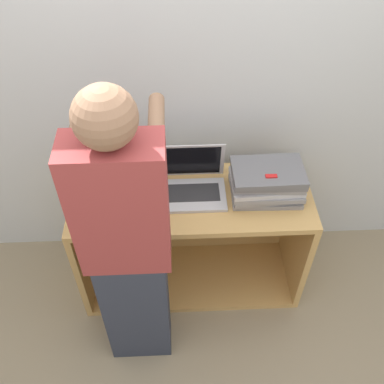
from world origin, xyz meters
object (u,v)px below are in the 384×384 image
laptop_stack_left (115,191)px  laptop_open (191,184)px  person (128,250)px  laptop_stack_right (267,182)px

laptop_stack_left → laptop_open: bearing=6.9°
laptop_open → person: person is taller
laptop_stack_left → person: person is taller
laptop_stack_left → laptop_stack_right: size_ratio=1.03×
laptop_stack_left → person: size_ratio=0.22×
laptop_open → laptop_stack_left: size_ratio=0.94×
laptop_stack_left → laptop_stack_right: bearing=0.2°
laptop_stack_left → laptop_stack_right: laptop_stack_right is taller
laptop_stack_right → person: (-0.72, -0.44, 0.02)m
laptop_stack_right → person: bearing=-148.8°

